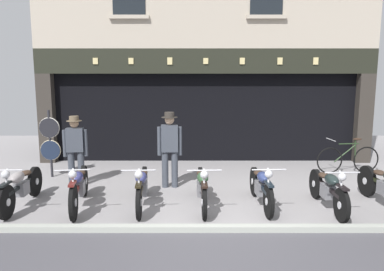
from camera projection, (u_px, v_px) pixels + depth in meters
The scene contains 13 objects.
ground at pixel (219, 265), 5.34m from camera, with size 21.73×22.00×0.18m.
shop_facade at pixel (202, 99), 12.92m from camera, with size 10.03×4.42×6.57m.
motorcycle_far_left at pixel (19, 186), 7.48m from camera, with size 0.62×1.98×0.91m.
motorcycle_left at pixel (78, 186), 7.45m from camera, with size 0.62×2.06×0.93m.
motorcycle_center_left at pixel (141, 186), 7.51m from camera, with size 0.62×2.03×0.91m.
motorcycle_center at pixel (201, 186), 7.49m from camera, with size 0.62×1.97×0.91m.
motorcycle_center_right at pixel (260, 186), 7.54m from camera, with size 0.62×1.93×0.91m.
motorcycle_right at pixel (327, 188), 7.35m from camera, with size 0.62×1.95×0.90m.
salesman_left at pixel (74, 148), 8.83m from camera, with size 0.56×0.34×1.64m.
shopkeeper_center at pixel (168, 146), 8.71m from camera, with size 0.56×0.36×1.75m.
tyre_sign_pole at pixel (49, 140), 9.56m from camera, with size 0.52×0.06×1.71m.
advert_board_near at pixel (247, 97), 11.33m from camera, with size 0.79×0.03×1.05m.
leaning_bicycle at pixel (347, 158), 10.14m from camera, with size 1.72×0.50×0.94m.
Camera 1 is at (-0.39, -5.96, 2.61)m, focal length 35.75 mm.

